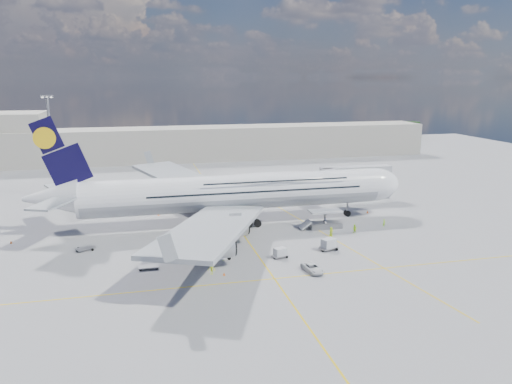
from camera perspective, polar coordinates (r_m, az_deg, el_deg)
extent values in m
plane|color=gray|center=(94.85, -1.16, -5.31)|extent=(300.00, 300.00, 0.00)
cube|color=#DAB70B|center=(94.85, -1.16, -5.31)|extent=(0.25, 220.00, 0.01)
cube|color=#DAB70B|center=(76.67, 2.11, -9.86)|extent=(120.00, 0.25, 0.01)
cube|color=#DAB70B|center=(107.67, 4.98, -3.12)|extent=(14.16, 99.06, 0.01)
cylinder|color=white|center=(102.47, -2.39, 0.01)|extent=(62.00, 7.20, 7.20)
cylinder|color=#9EA0A5|center=(102.50, -2.39, -0.07)|extent=(60.76, 7.13, 7.13)
ellipsoid|color=white|center=(103.85, 1.94, 1.31)|extent=(36.00, 6.84, 3.76)
ellipsoid|color=white|center=(112.50, 13.29, 0.84)|extent=(11.52, 7.20, 7.20)
ellipsoid|color=black|center=(113.87, 14.77, 1.21)|extent=(3.84, 4.16, 1.44)
cone|color=white|center=(101.75, -22.40, -0.60)|extent=(10.00, 6.84, 6.84)
cube|color=black|center=(99.90, -21.70, 4.37)|extent=(11.02, 0.46, 14.61)
cylinder|color=yellow|center=(99.92, -23.01, 5.71)|extent=(4.00, 0.60, 4.00)
cube|color=#999EA3|center=(120.96, -7.96, 1.32)|extent=(25.49, 39.15, 3.35)
cube|color=#999EA3|center=(82.41, -5.12, -4.12)|extent=(25.49, 39.15, 3.35)
cylinder|color=#B7BABF|center=(114.79, -5.06, -0.46)|extent=(5.20, 3.50, 3.50)
cylinder|color=#B7BABF|center=(124.42, -7.83, 0.52)|extent=(5.20, 3.50, 3.50)
cylinder|color=#B7BABF|center=(90.98, -2.68, -4.01)|extent=(5.20, 3.50, 3.50)
cylinder|color=#B7BABF|center=(80.41, -4.41, -6.35)|extent=(5.20, 3.50, 3.50)
cylinder|color=gray|center=(111.00, 10.40, -1.62)|extent=(0.44, 0.44, 3.80)
cylinder|color=black|center=(111.40, 10.37, -2.40)|extent=(1.30, 0.90, 1.30)
cylinder|color=gray|center=(103.59, -2.36, -2.47)|extent=(0.56, 0.56, 3.80)
cylinder|color=black|center=(107.01, -2.69, -2.77)|extent=(1.50, 0.90, 1.50)
cube|color=#B7B7BC|center=(117.62, 8.81, 1.71)|extent=(3.00, 10.00, 2.60)
cube|color=#B7B7BC|center=(125.29, 11.34, 2.29)|extent=(18.00, 3.00, 2.60)
cylinder|color=gray|center=(121.81, 9.09, 0.38)|extent=(0.80, 0.80, 7.10)
cylinder|color=black|center=(122.51, 9.04, -1.04)|extent=(0.90, 0.80, 0.90)
cylinder|color=gray|center=(129.51, 14.49, 0.87)|extent=(1.00, 1.00, 7.10)
cube|color=gray|center=(130.18, 14.41, -0.48)|extent=(2.00, 2.00, 0.80)
cylinder|color=#B7B7BC|center=(114.19, 9.53, 1.34)|extent=(3.60, 3.60, 2.80)
cube|color=silver|center=(101.32, 7.91, -2.18)|extent=(6.50, 3.20, 0.35)
cube|color=gray|center=(102.12, 7.86, -3.77)|extent=(6.50, 3.20, 1.10)
cube|color=gray|center=(101.70, 7.88, -2.96)|extent=(0.22, 1.99, 3.00)
cylinder|color=black|center=(100.21, 6.71, -4.19)|extent=(0.70, 0.30, 0.70)
cube|color=silver|center=(100.58, 5.63, -3.71)|extent=(2.16, 2.60, 1.60)
cylinder|color=gray|center=(135.69, -22.33, 4.69)|extent=(0.70, 0.70, 25.00)
cube|color=gray|center=(134.67, -22.79, 10.04)|extent=(3.00, 0.40, 0.60)
cube|color=#B2AD9E|center=(185.53, -7.54, 5.49)|extent=(180.00, 16.00, 12.00)
cube|color=#193814|center=(236.97, 0.99, 6.71)|extent=(160.00, 6.00, 8.00)
cube|color=gray|center=(82.03, -12.19, -8.33)|extent=(3.13, 1.68, 0.19)
cylinder|color=black|center=(81.49, -13.06, -8.62)|extent=(0.46, 0.19, 0.46)
cylinder|color=black|center=(82.68, -11.33, -8.21)|extent=(0.46, 0.19, 0.46)
cube|color=gray|center=(94.06, -7.51, -5.36)|extent=(3.11, 1.76, 0.18)
cylinder|color=black|center=(93.42, -8.21, -5.60)|extent=(0.45, 0.18, 0.45)
cylinder|color=black|center=(94.80, -6.81, -5.28)|extent=(0.45, 0.18, 0.45)
cube|color=gray|center=(91.87, -4.25, -5.75)|extent=(2.94, 1.88, 0.16)
cylinder|color=black|center=(91.23, -4.87, -5.98)|extent=(0.40, 0.16, 0.40)
cylinder|color=black|center=(92.59, -3.63, -5.67)|extent=(0.40, 0.16, 0.40)
cube|color=gray|center=(93.30, -18.92, -6.12)|extent=(3.55, 2.97, 0.19)
cylinder|color=black|center=(92.89, -19.72, -6.35)|extent=(0.46, 0.19, 0.46)
cylinder|color=black|center=(93.82, -18.12, -6.04)|extent=(0.46, 0.19, 0.46)
cube|color=gray|center=(85.03, 2.76, -7.30)|extent=(2.97, 2.13, 0.16)
cylinder|color=black|center=(84.31, 2.15, -7.56)|extent=(0.39, 0.16, 0.39)
cylinder|color=black|center=(85.84, 3.34, -7.19)|extent=(0.39, 0.16, 0.39)
cube|color=silver|center=(84.79, 2.76, -6.85)|extent=(2.26, 1.84, 1.34)
cube|color=gray|center=(89.46, 8.28, -6.34)|extent=(3.66, 2.81, 0.19)
cylinder|color=black|center=(88.47, 7.65, -6.64)|extent=(0.48, 0.19, 0.48)
cylinder|color=black|center=(90.54, 8.90, -6.22)|extent=(0.48, 0.19, 0.48)
cube|color=silver|center=(89.18, 8.30, -5.81)|extent=(2.82, 2.39, 1.62)
cube|color=white|center=(84.27, -3.84, -7.22)|extent=(2.95, 1.62, 1.31)
cube|color=black|center=(84.00, -3.85, -6.70)|extent=(1.14, 1.32, 0.50)
cylinder|color=black|center=(83.74, -4.46, -7.64)|extent=(0.64, 0.25, 0.64)
cylinder|color=black|center=(85.08, -3.23, -7.29)|extent=(0.64, 0.25, 0.64)
cube|color=gray|center=(120.81, -10.22, -0.98)|extent=(7.35, 4.88, 2.12)
cube|color=white|center=(120.31, -10.61, -0.07)|extent=(5.71, 4.32, 2.33)
cube|color=white|center=(120.75, -8.98, -0.48)|extent=(2.67, 2.97, 1.70)
cube|color=black|center=(120.76, -8.63, -0.36)|extent=(0.92, 2.04, 0.96)
cylinder|color=black|center=(119.88, -9.06, -1.28)|extent=(1.17, 0.37, 1.17)
cylinder|color=black|center=(122.00, -11.34, -1.13)|extent=(1.17, 0.37, 1.17)
cube|color=orange|center=(120.47, -10.59, -0.42)|extent=(5.78, 4.39, 0.53)
cube|color=gray|center=(126.92, -10.53, -0.32)|extent=(7.29, 3.88, 2.13)
cube|color=white|center=(126.45, -10.90, 0.55)|extent=(5.54, 3.62, 2.34)
cube|color=white|center=(126.86, -9.35, 0.16)|extent=(2.36, 2.78, 1.70)
cube|color=black|center=(126.87, -9.01, 0.27)|extent=(0.58, 2.12, 0.96)
cylinder|color=black|center=(125.97, -9.42, -0.60)|extent=(1.17, 0.37, 1.17)
cylinder|color=black|center=(128.13, -11.60, -0.46)|extent=(1.17, 0.37, 1.17)
imported|color=silver|center=(79.36, 6.46, -8.63)|extent=(2.79, 4.88, 1.28)
imported|color=#9AEC18|center=(105.18, 14.43, -3.44)|extent=(0.68, 0.60, 1.56)
imported|color=#B7FB1A|center=(99.39, 11.20, -4.17)|extent=(0.98, 1.07, 1.77)
imported|color=#9DDF17|center=(83.77, -3.78, -7.27)|extent=(0.52, 0.99, 1.61)
imported|color=#BBDF17|center=(96.61, 8.58, -4.53)|extent=(0.87, 1.07, 1.89)
imported|color=#D4F319|center=(78.13, -5.11, -8.75)|extent=(1.33, 1.05, 1.81)
cone|color=orange|center=(114.88, 12.62, -2.22)|extent=(0.44, 0.44, 0.56)
cube|color=orange|center=(114.95, 12.61, -2.35)|extent=(0.38, 0.38, 0.03)
cone|color=orange|center=(112.20, -11.10, -2.49)|extent=(0.50, 0.50, 0.64)
cube|color=orange|center=(112.28, -11.09, -2.64)|extent=(0.43, 0.43, 0.03)
cone|color=orange|center=(129.08, -9.91, -0.42)|extent=(0.48, 0.48, 0.62)
cube|color=orange|center=(129.15, -9.91, -0.55)|extent=(0.42, 0.42, 0.03)
cone|color=orange|center=(94.17, -4.02, -5.28)|extent=(0.50, 0.50, 0.64)
cube|color=orange|center=(94.26, -4.01, -5.45)|extent=(0.43, 0.43, 0.03)
cone|color=orange|center=(77.87, -3.67, -9.32)|extent=(0.39, 0.39, 0.49)
cube|color=orange|center=(77.96, -3.67, -9.48)|extent=(0.33, 0.33, 0.03)
cone|color=orange|center=(102.37, -26.21, -5.15)|extent=(0.43, 0.43, 0.55)
cube|color=orange|center=(102.45, -26.19, -5.28)|extent=(0.37, 0.37, 0.03)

